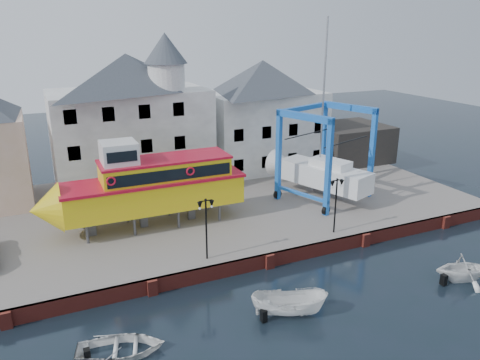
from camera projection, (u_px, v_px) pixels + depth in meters
name	position (u px, v px, depth m)	size (l,w,h in m)	color
ground	(269.00, 268.00, 31.53)	(140.00, 140.00, 0.00)	#17252C
hardstanding	(211.00, 206.00, 40.89)	(44.00, 22.00, 1.00)	slate
quay_wall	(269.00, 260.00, 31.47)	(44.00, 0.47, 1.00)	maroon
building_white_main	(132.00, 119.00, 43.24)	(14.00, 8.30, 14.00)	beige
building_white_right	(262.00, 115.00, 49.42)	(12.00, 8.00, 11.20)	beige
shed_dark	(349.00, 143.00, 52.73)	(8.00, 7.00, 4.00)	black
lamp_post_left	(206.00, 214.00, 29.70)	(1.12, 0.32, 4.20)	black
lamp_post_right	(336.00, 192.00, 33.61)	(1.12, 0.32, 4.20)	black
tour_boat	(142.00, 187.00, 34.66)	(15.49, 3.84, 6.74)	#59595E
travel_lift	(316.00, 168.00, 41.48)	(8.55, 10.39, 15.27)	blue
motorboat_a	(289.00, 315.00, 26.40)	(1.61, 4.29, 1.66)	white
motorboat_c	(461.00, 280.00, 30.02)	(3.17, 3.67, 1.93)	white
motorboat_d	(121.00, 353.00, 23.30)	(3.08, 4.32, 0.89)	white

